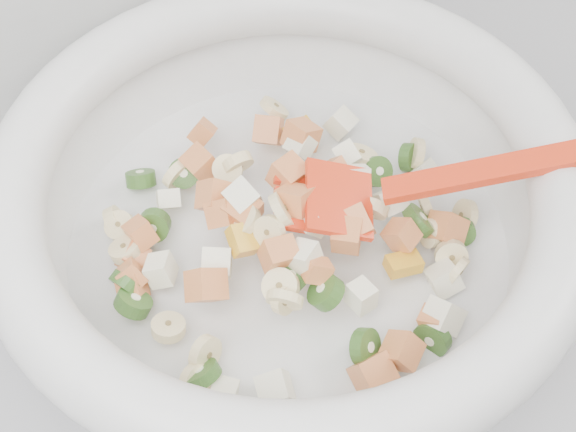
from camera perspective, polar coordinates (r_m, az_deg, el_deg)
name	(u,v)px	position (r m, az deg, el deg)	size (l,w,h in m)	color
mixing_bowl	(288,203)	(0.59, 0.03, 0.95)	(0.46, 0.44, 0.14)	silver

